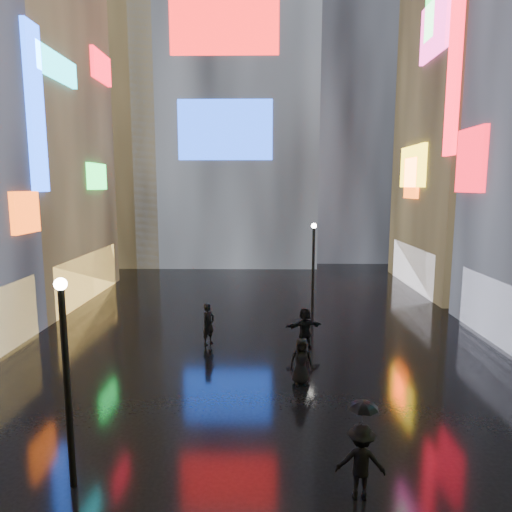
{
  "coord_description": "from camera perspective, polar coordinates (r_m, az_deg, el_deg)",
  "views": [
    {
      "loc": [
        0.23,
        -2.77,
        7.26
      ],
      "look_at": [
        0.0,
        12.0,
        5.0
      ],
      "focal_mm": 32.0,
      "sensor_mm": 36.0,
      "label": 1
    }
  ],
  "objects": [
    {
      "name": "pedestrian_4",
      "position": [
        17.38,
        5.66,
        -12.95
      ],
      "size": [
        0.89,
        0.62,
        1.72
      ],
      "primitive_type": "imported",
      "rotation": [
        0.0,
        0.0,
        0.09
      ],
      "color": "black",
      "rests_on": "ground"
    },
    {
      "name": "building_right_far",
      "position": [
        36.97,
        27.58,
        18.21
      ],
      "size": [
        10.28,
        12.0,
        28.0
      ],
      "color": "black",
      "rests_on": "ground"
    },
    {
      "name": "lamp_near",
      "position": [
        11.94,
        -22.63,
        -13.19
      ],
      "size": [
        0.3,
        0.3,
        5.2
      ],
      "color": "black",
      "rests_on": "ground"
    },
    {
      "name": "pedestrian_2",
      "position": [
        11.93,
        12.95,
        -23.74
      ],
      "size": [
        1.23,
        0.79,
        1.81
      ],
      "primitive_type": "imported",
      "rotation": [
        0.0,
        0.0,
        3.04
      ],
      "color": "black",
      "rests_on": "ground"
    },
    {
      "name": "tower_flank_left",
      "position": [
        47.33,
        -17.23,
        15.28
      ],
      "size": [
        10.0,
        10.0,
        26.0
      ],
      "primitive_type": "cube",
      "color": "black",
      "rests_on": "ground"
    },
    {
      "name": "umbrella_1",
      "position": [
        11.33,
        13.17,
        -18.55
      ],
      "size": [
        0.99,
        0.99,
        0.62
      ],
      "primitive_type": "imported",
      "rotation": [
        0.0,
        0.0,
        5.37
      ],
      "color": "black",
      "rests_on": "pedestrian_2"
    },
    {
      "name": "pedestrian_6",
      "position": [
        21.42,
        -5.96,
        -8.45
      ],
      "size": [
        0.78,
        0.84,
        1.93
      ],
      "primitive_type": "imported",
      "rotation": [
        0.0,
        0.0,
        0.95
      ],
      "color": "black",
      "rests_on": "ground"
    },
    {
      "name": "lamp_far",
      "position": [
        26.39,
        7.17,
        -0.79
      ],
      "size": [
        0.3,
        0.3,
        5.2
      ],
      "color": "black",
      "rests_on": "ground"
    },
    {
      "name": "building_left_far",
      "position": [
        33.24,
        -29.26,
        14.04
      ],
      "size": [
        10.28,
        12.0,
        22.0
      ],
      "color": "black",
      "rests_on": "ground"
    },
    {
      "name": "pedestrian_5",
      "position": [
        20.97,
        6.11,
        -8.95
      ],
      "size": [
        1.8,
        0.99,
        1.85
      ],
      "primitive_type": "imported",
      "rotation": [
        0.0,
        0.0,
        3.41
      ],
      "color": "black",
      "rests_on": "ground"
    },
    {
      "name": "tower_main",
      "position": [
        48.83,
        -3.23,
        25.02
      ],
      "size": [
        16.0,
        14.2,
        42.0
      ],
      "color": "black",
      "rests_on": "ground"
    },
    {
      "name": "umbrella_2",
      "position": [
        16.96,
        5.73,
        -8.99
      ],
      "size": [
        1.24,
        1.24,
        0.8
      ],
      "primitive_type": "imported",
      "rotation": [
        0.0,
        0.0,
        0.89
      ],
      "color": "black",
      "rests_on": "pedestrian_4"
    },
    {
      "name": "tower_flank_right",
      "position": [
        50.5,
        11.56,
        19.64
      ],
      "size": [
        12.0,
        12.0,
        34.0
      ],
      "primitive_type": "cube",
      "color": "black",
      "rests_on": "ground"
    },
    {
      "name": "ground",
      "position": [
        23.9,
        0.31,
        -8.99
      ],
      "size": [
        140.0,
        140.0,
        0.0
      ],
      "primitive_type": "plane",
      "color": "black",
      "rests_on": "ground"
    }
  ]
}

